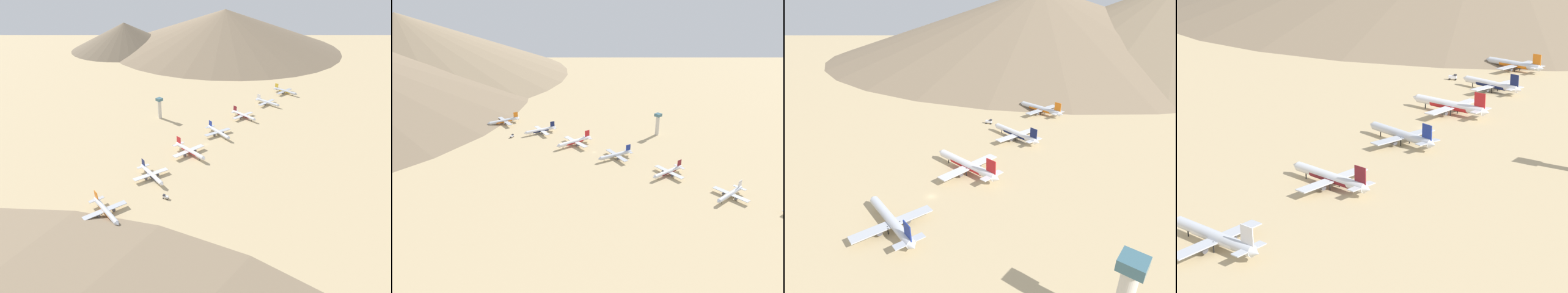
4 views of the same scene
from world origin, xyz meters
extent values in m
plane|color=tan|center=(0.00, 0.00, 0.00)|extent=(2622.37, 2622.37, 0.00)
cylinder|color=silver|center=(28.86, -214.74, 4.10)|extent=(35.31, 8.89, 3.71)
cone|color=silver|center=(47.78, -217.58, 4.10)|extent=(3.63, 4.06, 3.64)
cone|color=silver|center=(10.12, -211.93, 4.10)|extent=(3.20, 3.71, 3.34)
cube|color=#14727F|center=(13.60, -212.45, 8.45)|extent=(5.36, 1.14, 6.84)
cube|color=silver|center=(13.02, -212.36, 4.47)|extent=(4.83, 12.05, 0.35)
cube|color=silver|center=(27.41, -214.52, 3.45)|extent=(9.76, 33.56, 0.44)
cylinder|color=#4C4C54|center=(29.05, -208.85, 2.11)|extent=(4.39, 2.83, 2.25)
cylinder|color=#4C4C54|center=(27.31, -220.43, 2.11)|extent=(4.39, 2.83, 2.25)
cylinder|color=black|center=(42.06, -216.73, 1.87)|extent=(0.43, 0.43, 3.73)
cylinder|color=black|center=(26.82, -211.87, 1.87)|extent=(0.43, 0.43, 3.73)
cylinder|color=black|center=(26.06, -216.89, 1.87)|extent=(0.43, 0.43, 3.73)
cylinder|color=silver|center=(22.37, -154.59, 4.77)|extent=(41.06, 11.32, 4.32)
cone|color=silver|center=(44.32, -158.44, 4.77)|extent=(4.31, 4.80, 4.23)
cone|color=silver|center=(0.65, -150.78, 4.77)|extent=(3.81, 4.38, 3.89)
cube|color=orange|center=(4.68, -151.49, 9.83)|extent=(6.23, 1.47, 7.96)
cube|color=#B6BBC5|center=(4.01, -151.37, 5.21)|extent=(5.94, 14.07, 0.41)
cube|color=#B6BBC5|center=(20.69, -154.29, 4.02)|extent=(12.27, 39.05, 0.51)
cylinder|color=#4C4C54|center=(22.77, -147.73, 2.46)|extent=(5.15, 3.40, 2.61)
cylinder|color=#4C4C54|center=(20.41, -161.17, 2.46)|extent=(5.15, 3.40, 2.61)
cylinder|color=black|center=(37.69, -157.27, 2.17)|extent=(0.50, 0.50, 4.34)
cylinder|color=black|center=(20.08, -151.19, 2.17)|extent=(0.50, 0.50, 4.34)
cylinder|color=black|center=(19.06, -157.01, 2.17)|extent=(0.50, 0.50, 4.34)
cylinder|color=orange|center=(22.37, -154.59, 4.45)|extent=(22.92, 8.15, 4.33)
cylinder|color=white|center=(7.73, -90.78, 4.56)|extent=(39.01, 12.79, 4.13)
cone|color=white|center=(28.46, -95.56, 4.56)|extent=(4.29, 4.72, 4.04)
cone|color=white|center=(-12.79, -86.05, 4.56)|extent=(3.80, 4.30, 3.71)
cube|color=#141E51|center=(-8.99, -86.93, 9.39)|extent=(5.90, 1.71, 7.60)
cube|color=silver|center=(-9.62, -86.78, 4.97)|extent=(6.31, 13.47, 0.39)
cube|color=silver|center=(6.14, -90.41, 3.84)|extent=(13.58, 37.19, 0.49)
cylinder|color=#4C4C54|center=(8.45, -84.26, 2.34)|extent=(5.00, 3.46, 2.50)
cylinder|color=#4C4C54|center=(5.52, -96.96, 2.34)|extent=(5.00, 3.46, 2.50)
cylinder|color=black|center=(22.20, -94.11, 2.07)|extent=(0.48, 0.48, 4.15)
cylinder|color=black|center=(5.72, -87.42, 2.07)|extent=(0.48, 0.48, 4.15)
cylinder|color=black|center=(4.45, -92.92, 2.07)|extent=(0.48, 0.48, 4.15)
cylinder|color=#141E51|center=(7.73, -90.78, 4.25)|extent=(21.87, 8.85, 4.13)
cylinder|color=white|center=(2.62, -30.94, 5.08)|extent=(43.83, 9.49, 4.60)
cone|color=white|center=(26.20, -33.62, 5.08)|extent=(4.36, 4.92, 4.51)
cone|color=white|center=(-20.72, -28.29, 5.08)|extent=(3.84, 4.50, 4.14)
cube|color=red|center=(-16.39, -28.79, 10.47)|extent=(6.66, 1.17, 8.47)
cube|color=silver|center=(-17.11, -28.70, 5.54)|extent=(5.49, 14.87, 0.44)
cube|color=silver|center=(0.82, -30.74, 4.28)|extent=(10.66, 41.58, 0.54)
cylinder|color=#4C4C54|center=(2.60, -23.63, 2.62)|extent=(5.37, 3.34, 2.78)
cylinder|color=#4C4C54|center=(0.96, -38.07, 2.62)|extent=(5.37, 3.34, 2.78)
cylinder|color=black|center=(19.08, -32.81, 2.31)|extent=(0.53, 0.53, 4.62)
cylinder|color=black|center=(-0.03, -27.47, 2.31)|extent=(0.53, 0.53, 4.62)
cylinder|color=black|center=(-0.74, -33.73, 2.31)|extent=(0.53, 0.53, 4.62)
cylinder|color=red|center=(2.62, -30.94, 4.74)|extent=(24.34, 7.28, 4.61)
cylinder|color=silver|center=(-5.07, 28.20, 4.52)|extent=(38.57, 13.17, 4.09)
cone|color=silver|center=(15.40, 23.19, 4.52)|extent=(4.29, 4.71, 4.00)
cone|color=silver|center=(-25.33, 33.16, 4.52)|extent=(3.80, 4.29, 3.68)
cube|color=navy|center=(-21.57, 32.24, 9.30)|extent=(5.83, 1.77, 7.53)
cube|color=#B6BBC5|center=(-22.20, 32.40, 4.92)|extent=(6.41, 13.35, 0.39)
cube|color=#B6BBC5|center=(-6.64, 28.59, 3.80)|extent=(13.91, 36.78, 0.48)
cylinder|color=#4C4C54|center=(-4.27, 34.65, 2.32)|extent=(4.97, 3.48, 2.47)
cylinder|color=#4C4C54|center=(-7.33, 22.12, 2.32)|extent=(4.97, 3.48, 2.47)
cylinder|color=black|center=(9.22, 24.71, 2.05)|extent=(0.47, 0.47, 4.11)
cylinder|color=black|center=(-7.02, 31.56, 2.05)|extent=(0.47, 0.47, 4.11)
cylinder|color=black|center=(-8.34, 26.13, 2.05)|extent=(0.47, 0.47, 4.11)
cylinder|color=silver|center=(-13.44, 91.91, 4.35)|extent=(37.45, 8.33, 3.93)
cone|color=silver|center=(6.69, 89.50, 4.35)|extent=(3.75, 4.22, 3.85)
cone|color=silver|center=(-33.37, 94.30, 4.35)|extent=(3.30, 3.86, 3.54)
cube|color=maroon|center=(-29.67, 93.86, 8.95)|extent=(5.69, 1.04, 7.24)
cube|color=silver|center=(-30.29, 93.93, 4.74)|extent=(4.76, 12.72, 0.37)
cube|color=silver|center=(-14.98, 92.10, 3.66)|extent=(9.32, 35.54, 0.47)
cylinder|color=#4C4C54|center=(-13.42, 98.16, 2.23)|extent=(4.60, 2.88, 2.38)
cylinder|color=#4C4C54|center=(-14.90, 85.84, 2.23)|extent=(4.60, 2.88, 2.38)
cylinder|color=black|center=(0.61, 90.23, 1.98)|extent=(0.46, 0.46, 3.95)
cylinder|color=black|center=(-15.69, 94.89, 1.98)|extent=(0.46, 0.46, 3.95)
cylinder|color=black|center=(-16.33, 89.55, 1.98)|extent=(0.46, 0.46, 3.95)
cylinder|color=maroon|center=(-13.44, 91.91, 4.05)|extent=(20.81, 6.35, 3.94)
cylinder|color=silver|center=(-17.03, 156.04, 4.23)|extent=(36.38, 5.66, 3.82)
cone|color=silver|center=(2.67, 155.04, 4.23)|extent=(3.41, 3.91, 3.75)
cone|color=silver|center=(-36.53, 157.03, 4.23)|extent=(2.99, 3.58, 3.44)
cube|color=white|center=(-32.91, 156.85, 8.71)|extent=(5.55, 0.63, 7.05)
cube|color=#B6BBC5|center=(-33.52, 156.88, 4.61)|extent=(3.83, 12.23, 0.36)
cube|color=#B6BBC5|center=(-18.54, 156.12, 3.56)|extent=(6.76, 34.43, 0.45)
cylinder|color=#4C4C54|center=(-17.43, 162.11, 2.17)|extent=(4.34, 2.53, 2.32)
cylinder|color=#4C4C54|center=(-18.04, 150.05, 2.17)|extent=(4.34, 2.53, 2.32)
cylinder|color=black|center=(-3.28, 155.34, 1.92)|extent=(0.44, 0.44, 3.85)
cylinder|color=black|center=(-19.41, 158.78, 1.92)|extent=(0.44, 0.44, 3.85)
cylinder|color=black|center=(-19.68, 153.56, 1.92)|extent=(0.44, 0.44, 3.85)
cylinder|color=white|center=(-17.03, 156.04, 3.94)|extent=(20.10, 4.84, 3.83)
cylinder|color=#B2B7C1|center=(-23.07, 216.71, 4.43)|extent=(38.15, 6.54, 4.01)
cone|color=#B2B7C1|center=(-2.44, 215.33, 4.43)|extent=(3.63, 4.14, 3.93)
cone|color=#B2B7C1|center=(-43.48, 218.08, 4.43)|extent=(3.19, 3.80, 3.61)
cube|color=gold|center=(-39.69, 217.83, 9.12)|extent=(5.81, 0.76, 7.38)
cube|color=#A4A8B2|center=(-40.32, 217.87, 4.83)|extent=(4.21, 12.85, 0.38)
cube|color=#A4A8B2|center=(-24.65, 216.82, 3.73)|extent=(7.66, 36.13, 0.47)
cylinder|color=#4C4C54|center=(-23.38, 223.08, 2.28)|extent=(4.58, 2.72, 2.43)
cylinder|color=#4C4C54|center=(-24.23, 210.45, 2.28)|extent=(4.58, 2.72, 2.43)
cylinder|color=black|center=(-8.67, 215.75, 2.01)|extent=(0.46, 0.46, 4.03)
cylinder|color=black|center=(-25.51, 219.63, 2.01)|extent=(0.46, 0.46, 4.03)
cylinder|color=black|center=(-25.88, 214.15, 2.01)|extent=(0.46, 0.46, 4.03)
cylinder|color=gold|center=(-23.07, 216.71, 4.13)|extent=(21.10, 5.40, 4.02)
cube|color=silver|center=(42.38, -104.52, 1.95)|extent=(5.67, 3.91, 1.70)
cube|color=#333338|center=(40.78, -105.09, 3.35)|extent=(2.39, 2.55, 1.10)
cylinder|color=black|center=(40.90, -106.27, 0.55)|extent=(1.15, 0.70, 1.10)
cylinder|color=black|center=(40.13, -104.10, 0.55)|extent=(1.15, 0.70, 1.10)
cylinder|color=black|center=(44.63, -104.94, 0.55)|extent=(1.15, 0.70, 1.10)
cylinder|color=black|center=(43.85, -102.77, 0.55)|extent=(1.15, 0.70, 1.10)
cylinder|color=beige|center=(-96.93, 16.15, 12.43)|extent=(4.80, 4.80, 24.87)
cube|color=#3F6B7A|center=(-96.93, 16.15, 26.67)|extent=(7.20, 7.20, 3.60)
cone|color=#847056|center=(-302.13, 411.48, 43.36)|extent=(536.54, 536.54, 86.71)
cone|color=#70604C|center=(-462.04, 240.76, 29.85)|extent=(248.81, 248.81, 59.69)
camera|label=1|loc=(241.45, -281.34, 193.63)|focal=33.06mm
camera|label=2|loc=(276.37, 277.82, 175.57)|focal=34.40mm
camera|label=3|loc=(-104.95, 91.60, 89.70)|focal=29.14mm
camera|label=4|loc=(-181.31, 297.64, 103.42)|focal=65.81mm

